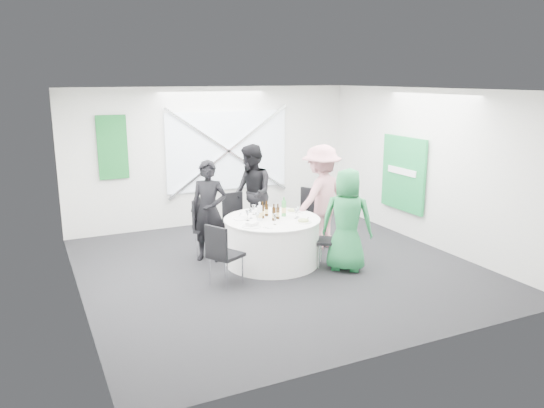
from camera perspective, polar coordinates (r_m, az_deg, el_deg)
name	(u,v)px	position (r m, az deg, el deg)	size (l,w,h in m)	color
floor	(277,267)	(8.60, 0.57, -6.77)	(6.00, 6.00, 0.00)	black
ceiling	(278,89)	(8.07, 0.62, 12.22)	(6.00, 6.00, 0.00)	white
wall_back	(214,156)	(10.96, -6.31, 5.13)	(6.00, 6.00, 0.00)	silver
wall_front	(402,231)	(5.75, 13.81, -2.86)	(6.00, 6.00, 0.00)	silver
wall_left	(73,200)	(7.44, -20.65, 0.36)	(6.00, 6.00, 0.00)	silver
wall_right	(428,168)	(9.89, 16.46, 3.75)	(6.00, 6.00, 0.00)	silver
window_panel	(228,151)	(11.01, -4.78, 5.73)	(2.60, 0.03, 1.60)	silver
window_brace_a	(229,151)	(10.97, -4.70, 5.70)	(0.05, 0.05, 3.16)	silver
window_brace_b	(229,151)	(10.97, -4.70, 5.70)	(0.05, 0.05, 3.16)	silver
green_banner	(113,147)	(10.40, -16.78, 5.86)	(0.55, 0.04, 1.20)	#125D29
green_sign	(403,174)	(10.33, 13.94, 3.18)	(0.05, 1.20, 1.40)	#18873F
banquet_table	(272,241)	(8.65, 0.00, -3.99)	(1.56, 1.56, 0.76)	white
chair_back	(236,215)	(9.59, -3.91, -1.17)	(0.48, 0.49, 0.95)	black
chair_back_left	(206,223)	(8.96, -7.14, -2.03)	(0.65, 0.65, 1.01)	black
chair_back_right	(308,212)	(9.55, 3.89, -0.91)	(0.65, 0.64, 1.03)	black
chair_front_right	(336,236)	(8.51, 6.86, -3.47)	(0.56, 0.56, 0.88)	black
chair_front_left	(222,251)	(7.69, -5.42, -5.01)	(0.58, 0.57, 0.93)	black
person_man_back_left	(209,211)	(8.75, -6.81, -0.76)	(0.61, 0.40, 1.68)	black
person_man_back	(251,194)	(9.65, -2.23, 1.08)	(0.88, 0.48, 1.81)	black
person_woman_pink	(321,197)	(9.37, 5.29, 0.75)	(1.19, 0.55, 1.84)	#C68087
person_woman_green	(347,220)	(8.33, 8.07, -1.72)	(0.80, 0.52, 1.63)	#217C41
plate_back	(254,211)	(8.98, -1.95, -0.78)	(0.24, 0.24, 0.01)	white
plate_back_left	(241,218)	(8.54, -3.38, -1.55)	(0.24, 0.24, 0.01)	white
plate_back_right	(292,211)	(8.98, 2.20, -0.73)	(0.25, 0.25, 0.04)	white
plate_front_right	(303,221)	(8.34, 3.39, -1.85)	(0.26, 0.26, 0.04)	white
plate_front_left	(251,226)	(8.08, -2.24, -2.41)	(0.29, 0.29, 0.01)	white
napkin	(252,224)	(8.09, -2.13, -2.13)	(0.19, 0.13, 0.05)	white
beer_bottle_a	(262,212)	(8.53, -1.03, -0.84)	(0.06, 0.06, 0.28)	#361F09
beer_bottle_b	(266,210)	(8.67, -0.60, -0.67)	(0.06, 0.06, 0.26)	#361F09
beer_bottle_c	(278,213)	(8.50, 0.63, -0.99)	(0.06, 0.06, 0.25)	#361F09
beer_bottle_d	(274,214)	(8.40, 0.20, -1.08)	(0.06, 0.06, 0.27)	#361F09
green_water_bottle	(284,209)	(8.65, 1.28, -0.50)	(0.08, 0.08, 0.32)	green
clear_water_bottle	(260,213)	(8.39, -1.34, -1.01)	(0.08, 0.08, 0.30)	white
wine_glass_a	(251,211)	(8.53, -2.29, -0.73)	(0.07, 0.07, 0.17)	white
wine_glass_b	(257,216)	(8.22, -1.59, -1.27)	(0.07, 0.07, 0.17)	white
wine_glass_c	(298,210)	(8.61, 2.76, -0.61)	(0.07, 0.07, 0.17)	white
wine_glass_d	(296,211)	(8.51, 2.59, -0.77)	(0.07, 0.07, 0.17)	white
wine_glass_e	(248,213)	(8.39, -2.64, -0.97)	(0.07, 0.07, 0.17)	white
wine_glass_f	(254,207)	(8.75, -1.97, -0.36)	(0.07, 0.07, 0.17)	white
wine_glass_g	(275,217)	(8.17, 0.29, -1.37)	(0.07, 0.07, 0.17)	white
fork_a	(240,215)	(8.78, -3.46, -1.16)	(0.01, 0.15, 0.01)	silver
knife_a	(236,220)	(8.47, -3.85, -1.71)	(0.01, 0.15, 0.01)	silver
fork_b	(248,226)	(8.13, -2.65, -2.34)	(0.01, 0.15, 0.01)	silver
knife_b	(268,228)	(7.99, -0.47, -2.61)	(0.01, 0.15, 0.01)	silver
fork_c	(305,222)	(8.31, 3.57, -2.00)	(0.01, 0.15, 0.01)	silver
knife_c	(308,218)	(8.56, 3.86, -1.55)	(0.01, 0.15, 0.01)	silver
fork_d	(299,213)	(8.90, 2.93, -0.95)	(0.01, 0.15, 0.01)	silver
knife_d	(282,210)	(9.08, 1.06, -0.64)	(0.01, 0.15, 0.01)	silver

